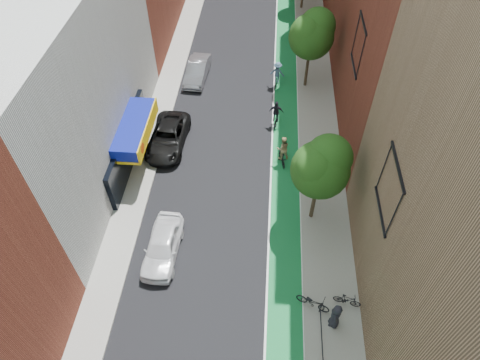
% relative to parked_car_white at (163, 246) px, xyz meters
% --- Properties ---
extents(bike_lane, '(2.00, 68.00, 0.01)m').
position_rel_parked_car_white_xyz_m(bike_lane, '(7.16, 19.31, -0.78)').
color(bike_lane, '#126535').
rests_on(bike_lane, ground).
extents(sidewalk_left, '(2.00, 68.00, 0.15)m').
position_rel_parked_car_white_xyz_m(sidewalk_left, '(-2.84, 19.31, -0.71)').
color(sidewalk_left, gray).
rests_on(sidewalk_left, ground).
extents(sidewalk_right, '(3.00, 68.00, 0.15)m').
position_rel_parked_car_white_xyz_m(sidewalk_right, '(9.66, 19.31, -0.71)').
color(sidewalk_right, gray).
rests_on(sidewalk_right, ground).
extents(building_left_white, '(8.00, 20.00, 12.00)m').
position_rel_parked_car_white_xyz_m(building_left_white, '(-7.84, 7.31, 5.22)').
color(building_left_white, silver).
rests_on(building_left_white, ground).
extents(tree_near, '(3.40, 3.36, 6.42)m').
position_rel_parked_car_white_xyz_m(tree_near, '(8.80, 3.33, 3.87)').
color(tree_near, '#332619').
rests_on(tree_near, ground).
extents(tree_mid, '(3.55, 3.53, 6.74)m').
position_rel_parked_car_white_xyz_m(tree_mid, '(8.80, 17.33, 4.11)').
color(tree_mid, '#332619').
rests_on(tree_mid, ground).
extents(parked_car_white, '(2.00, 4.65, 1.56)m').
position_rel_parked_car_white_xyz_m(parked_car_white, '(0.00, 0.00, 0.00)').
color(parked_car_white, white).
rests_on(parked_car_white, ground).
extents(parked_car_black, '(2.74, 5.56, 1.52)m').
position_rel_parked_car_white_xyz_m(parked_car_black, '(-1.44, 9.27, -0.02)').
color(parked_car_black, black).
rests_on(parked_car_black, ground).
extents(parked_car_silver, '(1.92, 4.73, 1.53)m').
position_rel_parked_car_white_xyz_m(parked_car_silver, '(-0.49, 17.84, -0.02)').
color(parked_car_silver, gray).
rests_on(parked_car_silver, ground).
extents(cyclist_lane_near, '(1.06, 1.84, 2.24)m').
position_rel_parked_car_white_xyz_m(cyclist_lane_near, '(6.86, 8.12, 0.18)').
color(cyclist_lane_near, black).
rests_on(cyclist_lane_near, ground).
extents(cyclist_lane_mid, '(1.11, 1.63, 2.18)m').
position_rel_parked_car_white_xyz_m(cyclist_lane_mid, '(6.36, 12.08, 0.10)').
color(cyclist_lane_mid, black).
rests_on(cyclist_lane_mid, ground).
extents(cyclist_lane_far, '(1.34, 1.56, 2.22)m').
position_rel_parked_car_white_xyz_m(cyclist_lane_far, '(6.36, 17.23, 0.28)').
color(cyclist_lane_far, black).
rests_on(cyclist_lane_far, ground).
extents(parked_bike_mid, '(1.54, 0.75, 0.89)m').
position_rel_parked_car_white_xyz_m(parked_bike_mid, '(10.42, -2.54, -0.19)').
color(parked_bike_mid, black).
rests_on(parked_bike_mid, sidewalk_right).
extents(parked_bike_far, '(1.97, 1.31, 0.98)m').
position_rel_parked_car_white_xyz_m(parked_bike_far, '(8.59, -2.80, -0.14)').
color(parked_bike_far, black).
rests_on(parked_bike_far, sidewalk_right).
extents(pedestrian, '(0.74, 0.97, 1.79)m').
position_rel_parked_car_white_xyz_m(pedestrian, '(9.65, -3.67, 0.26)').
color(pedestrian, black).
rests_on(pedestrian, sidewalk_right).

